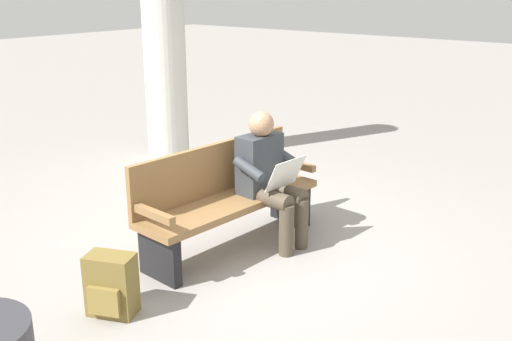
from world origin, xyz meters
name	(u,v)px	position (x,y,z in m)	size (l,w,h in m)	color
ground_plane	(232,247)	(0.00, 0.00, 0.00)	(40.00, 40.00, 0.00)	gray
bench_near	(226,196)	(0.00, -0.07, 0.46)	(1.83, 0.60, 0.90)	olive
person_seated	(269,175)	(-0.29, 0.18, 0.63)	(0.59, 0.59, 1.18)	#33383D
backpack	(111,286)	(1.36, 0.06, 0.22)	(0.33, 0.38, 0.45)	brown
support_pillar	(163,13)	(-1.57, -2.44, 1.86)	(0.53, 0.53, 3.71)	beige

